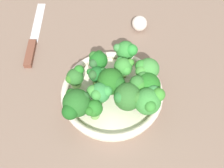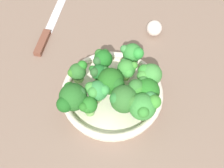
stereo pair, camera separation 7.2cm
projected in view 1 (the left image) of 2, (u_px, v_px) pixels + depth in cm
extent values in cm
cube|color=#7C6456|center=(100.00, 104.00, 77.74)|extent=(130.00, 130.00, 2.50)
cylinder|color=beige|center=(112.00, 95.00, 76.91)|extent=(25.73, 25.73, 1.46)
torus|color=silver|center=(112.00, 92.00, 75.55)|extent=(26.80, 26.80, 1.79)
cylinder|color=#7DB258|center=(127.00, 103.00, 71.44)|extent=(2.33, 2.33, 2.18)
sphere|color=#2E6629|center=(128.00, 97.00, 68.67)|extent=(6.80, 6.80, 6.80)
sphere|color=#316C29|center=(138.00, 98.00, 66.99)|extent=(3.20, 3.20, 3.20)
sphere|color=#2A702F|center=(120.00, 97.00, 67.14)|extent=(2.91, 2.91, 2.91)
cylinder|color=#96CF6B|center=(147.00, 76.00, 75.80)|extent=(1.97, 1.97, 2.45)
sphere|color=#408B3B|center=(148.00, 69.00, 73.24)|extent=(5.63, 5.63, 5.63)
sphere|color=#3E9141|center=(151.00, 73.00, 72.01)|extent=(2.52, 2.52, 2.52)
sphere|color=#348530|center=(142.00, 66.00, 72.71)|extent=(3.27, 3.27, 3.27)
sphere|color=#418B36|center=(141.00, 72.00, 71.99)|extent=(3.07, 3.07, 3.07)
cylinder|color=#92C369|center=(100.00, 99.00, 71.91)|extent=(1.83, 1.83, 2.61)
sphere|color=#32833E|center=(100.00, 93.00, 69.44)|extent=(5.02, 5.02, 5.02)
sphere|color=#408E38|center=(93.00, 91.00, 68.85)|extent=(2.97, 2.97, 2.97)
sphere|color=#3A8937|center=(95.00, 95.00, 67.98)|extent=(2.79, 2.79, 2.79)
sphere|color=#368F40|center=(107.00, 91.00, 68.53)|extent=(2.61, 2.61, 2.61)
cylinder|color=#7DB95C|center=(94.00, 113.00, 69.76)|extent=(2.25, 2.25, 2.58)
sphere|color=#256F22|center=(93.00, 108.00, 67.57)|extent=(4.05, 4.05, 4.05)
sphere|color=#25681F|center=(90.00, 111.00, 66.30)|extent=(2.24, 2.24, 2.24)
sphere|color=#276821|center=(93.00, 112.00, 66.72)|extent=(2.23, 2.23, 2.23)
cylinder|color=#92CE67|center=(97.00, 80.00, 75.29)|extent=(2.52, 2.52, 2.17)
sphere|color=#1A5E23|center=(97.00, 74.00, 73.24)|extent=(4.15, 4.15, 4.15)
sphere|color=#205E21|center=(90.00, 72.00, 72.50)|extent=(1.72, 1.72, 1.72)
sphere|color=#2A5828|center=(93.00, 75.00, 71.90)|extent=(2.41, 2.41, 2.41)
sphere|color=#246225|center=(102.00, 71.00, 72.93)|extent=(2.09, 2.09, 2.09)
cylinder|color=#8DBE59|center=(123.00, 73.00, 76.19)|extent=(2.01, 2.01, 2.57)
sphere|color=#398734|center=(123.00, 67.00, 73.81)|extent=(4.75, 4.75, 4.75)
sphere|color=green|center=(126.00, 70.00, 72.96)|extent=(2.76, 2.76, 2.76)
sphere|color=#3F8930|center=(130.00, 62.00, 73.37)|extent=(1.99, 1.99, 1.99)
sphere|color=#328937|center=(120.00, 61.00, 74.03)|extent=(1.91, 1.91, 1.91)
cylinder|color=#7BBC54|center=(125.00, 57.00, 79.09)|extent=(2.55, 2.55, 2.49)
sphere|color=#338234|center=(126.00, 51.00, 76.63)|extent=(5.18, 5.18, 5.18)
sphere|color=#3E8240|center=(117.00, 48.00, 75.90)|extent=(2.16, 2.16, 2.16)
sphere|color=green|center=(132.00, 50.00, 75.03)|extent=(3.08, 3.08, 3.08)
sphere|color=#338235|center=(121.00, 52.00, 76.03)|extent=(2.22, 2.22, 2.22)
cylinder|color=#7AB25C|center=(146.00, 92.00, 73.52)|extent=(2.06, 2.06, 1.70)
sphere|color=#236D20|center=(147.00, 86.00, 71.02)|extent=(6.54, 6.54, 6.54)
sphere|color=#317928|center=(139.00, 85.00, 69.26)|extent=(3.47, 3.47, 3.47)
sphere|color=#306C2C|center=(143.00, 77.00, 71.11)|extent=(2.85, 2.85, 2.85)
sphere|color=#31712D|center=(137.00, 83.00, 69.33)|extent=(3.82, 3.82, 3.82)
cylinder|color=#8ACB69|center=(76.00, 82.00, 75.01)|extent=(2.78, 2.78, 1.89)
sphere|color=#2E6929|center=(75.00, 77.00, 73.00)|extent=(4.45, 4.45, 4.45)
sphere|color=#277A24|center=(79.00, 70.00, 72.78)|extent=(2.57, 2.57, 2.57)
sphere|color=#337423|center=(70.00, 79.00, 72.14)|extent=(2.26, 2.26, 2.26)
cylinder|color=#7CBD5A|center=(146.00, 108.00, 70.37)|extent=(2.32, 2.32, 2.74)
sphere|color=#398938|center=(147.00, 101.00, 67.48)|extent=(6.40, 6.40, 6.40)
sphere|color=#35863F|center=(153.00, 94.00, 67.88)|extent=(3.37, 3.37, 3.37)
sphere|color=#3B8B2E|center=(158.00, 95.00, 66.86)|extent=(3.24, 3.24, 3.24)
sphere|color=#33822E|center=(150.00, 106.00, 64.89)|extent=(2.68, 2.68, 2.68)
cylinder|color=#A1DA63|center=(99.00, 67.00, 77.29)|extent=(2.18, 2.18, 2.54)
sphere|color=#1C641E|center=(98.00, 61.00, 74.89)|extent=(4.86, 4.86, 4.86)
sphere|color=#2B5A2C|center=(94.00, 63.00, 73.36)|extent=(2.32, 2.32, 2.32)
sphere|color=#2B5924|center=(99.00, 54.00, 75.09)|extent=(2.11, 2.11, 2.11)
sphere|color=#2C6926|center=(94.00, 56.00, 74.80)|extent=(2.56, 2.56, 2.56)
cylinder|color=#8FCD67|center=(78.00, 110.00, 70.50)|extent=(1.87, 1.87, 2.21)
sphere|color=#235E21|center=(77.00, 103.00, 67.73)|extent=(6.77, 6.77, 6.77)
sphere|color=#1B591B|center=(70.00, 111.00, 66.05)|extent=(3.91, 3.91, 3.91)
sphere|color=#1B611A|center=(72.00, 94.00, 67.90)|extent=(2.74, 2.74, 2.74)
sphere|color=#29612A|center=(84.00, 97.00, 67.15)|extent=(2.75, 2.75, 2.75)
cylinder|color=#90D663|center=(111.00, 88.00, 73.95)|extent=(2.70, 2.70, 2.00)
sphere|color=#20601C|center=(111.00, 81.00, 71.28)|extent=(6.70, 6.70, 6.70)
sphere|color=#1D571B|center=(117.00, 83.00, 70.07)|extent=(3.86, 3.86, 3.86)
sphere|color=#215F23|center=(109.00, 87.00, 69.88)|extent=(2.81, 2.81, 2.81)
cube|color=silver|center=(38.00, 22.00, 92.36)|extent=(5.33, 17.20, 0.40)
cube|color=brown|center=(30.00, 53.00, 84.67)|extent=(3.73, 9.83, 1.50)
sphere|color=white|center=(139.00, 23.00, 89.04)|extent=(4.71, 4.71, 4.71)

